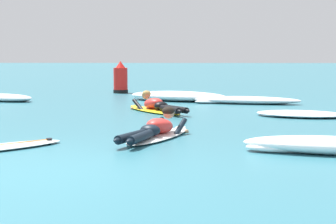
% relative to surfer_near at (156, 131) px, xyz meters
% --- Properties ---
extents(ground_plane, '(120.00, 120.00, 0.00)m').
position_rel_surfer_near_xyz_m(ground_plane, '(-1.31, 7.23, -0.14)').
color(ground_plane, '#2D6B7A').
extents(surfer_near, '(1.28, 2.57, 0.53)m').
position_rel_surfer_near_xyz_m(surfer_near, '(0.00, 0.00, 0.00)').
color(surfer_near, white).
rests_on(surfer_near, ground).
extents(surfer_far, '(1.74, 2.49, 0.54)m').
position_rel_surfer_near_xyz_m(surfer_far, '(-0.26, 4.37, -0.00)').
color(surfer_far, yellow).
rests_on(surfer_far, ground).
extents(whitewater_front, '(2.56, 1.15, 0.25)m').
position_rel_surfer_near_xyz_m(whitewater_front, '(2.56, -1.40, -0.02)').
color(whitewater_front, white).
rests_on(whitewater_front, ground).
extents(whitewater_mid_left, '(2.01, 1.43, 0.22)m').
position_rel_surfer_near_xyz_m(whitewater_mid_left, '(-4.86, 7.33, -0.03)').
color(whitewater_mid_left, white).
rests_on(whitewater_mid_left, ground).
extents(whitewater_mid_right, '(3.18, 2.06, 0.29)m').
position_rel_surfer_near_xyz_m(whitewater_mid_right, '(0.20, 7.65, -0.00)').
color(whitewater_mid_right, white).
rests_on(whitewater_mid_right, ground).
extents(whitewater_back, '(3.08, 1.32, 0.21)m').
position_rel_surfer_near_xyz_m(whitewater_back, '(2.13, 6.74, -0.04)').
color(whitewater_back, white).
rests_on(whitewater_back, ground).
extents(whitewater_far_band, '(2.23, 1.66, 0.12)m').
position_rel_surfer_near_xyz_m(whitewater_far_band, '(3.04, 3.53, -0.08)').
color(whitewater_far_band, white).
rests_on(whitewater_far_band, ground).
extents(channel_marker_buoy, '(0.52, 0.52, 1.12)m').
position_rel_surfer_near_xyz_m(channel_marker_buoy, '(-1.89, 10.93, 0.32)').
color(channel_marker_buoy, red).
rests_on(channel_marker_buoy, ground).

